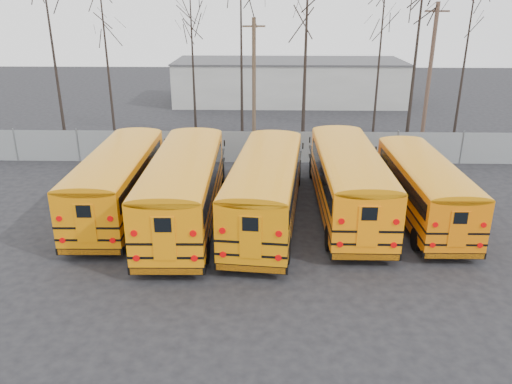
{
  "coord_description": "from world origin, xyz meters",
  "views": [
    {
      "loc": [
        -0.11,
        -18.11,
        9.58
      ],
      "look_at": [
        -0.57,
        2.59,
        1.6
      ],
      "focal_mm": 35.0,
      "sensor_mm": 36.0,
      "label": 1
    }
  ],
  "objects_px": {
    "bus_d": "(348,176)",
    "bus_b": "(185,182)",
    "utility_pole_right": "(430,70)",
    "bus_c": "(266,183)",
    "bus_a": "(119,176)",
    "utility_pole_left": "(254,81)",
    "bus_e": "(422,183)"
  },
  "relations": [
    {
      "from": "bus_c",
      "to": "bus_d",
      "type": "bearing_deg",
      "value": 21.08
    },
    {
      "from": "bus_b",
      "to": "bus_d",
      "type": "xyz_separation_m",
      "value": [
        7.47,
        1.13,
        -0.05
      ]
    },
    {
      "from": "utility_pole_left",
      "to": "bus_b",
      "type": "bearing_deg",
      "value": -108.2
    },
    {
      "from": "bus_d",
      "to": "bus_e",
      "type": "height_order",
      "value": "bus_d"
    },
    {
      "from": "bus_b",
      "to": "utility_pole_left",
      "type": "xyz_separation_m",
      "value": [
        2.75,
        13.67,
        2.42
      ]
    },
    {
      "from": "bus_b",
      "to": "bus_e",
      "type": "relative_size",
      "value": 1.15
    },
    {
      "from": "bus_a",
      "to": "bus_d",
      "type": "relative_size",
      "value": 0.96
    },
    {
      "from": "utility_pole_left",
      "to": "utility_pole_right",
      "type": "relative_size",
      "value": 0.9
    },
    {
      "from": "bus_b",
      "to": "utility_pole_right",
      "type": "distance_m",
      "value": 22.59
    },
    {
      "from": "bus_b",
      "to": "bus_c",
      "type": "distance_m",
      "value": 3.66
    },
    {
      "from": "bus_a",
      "to": "bus_c",
      "type": "distance_m",
      "value": 7.01
    },
    {
      "from": "bus_d",
      "to": "utility_pole_left",
      "type": "distance_m",
      "value": 13.62
    },
    {
      "from": "utility_pole_left",
      "to": "utility_pole_right",
      "type": "distance_m",
      "value": 12.96
    },
    {
      "from": "bus_a",
      "to": "bus_e",
      "type": "relative_size",
      "value": 1.08
    },
    {
      "from": "utility_pole_right",
      "to": "bus_d",
      "type": "bearing_deg",
      "value": -113.84
    },
    {
      "from": "bus_a",
      "to": "utility_pole_right",
      "type": "distance_m",
      "value": 24.25
    },
    {
      "from": "bus_d",
      "to": "bus_c",
      "type": "bearing_deg",
      "value": -164.69
    },
    {
      "from": "bus_b",
      "to": "bus_c",
      "type": "bearing_deg",
      "value": 0.54
    },
    {
      "from": "bus_b",
      "to": "utility_pole_left",
      "type": "distance_m",
      "value": 14.15
    },
    {
      "from": "bus_e",
      "to": "utility_pole_right",
      "type": "distance_m",
      "value": 16.39
    },
    {
      "from": "bus_d",
      "to": "bus_b",
      "type": "bearing_deg",
      "value": -171.18
    },
    {
      "from": "bus_a",
      "to": "bus_b",
      "type": "bearing_deg",
      "value": -19.91
    },
    {
      "from": "bus_b",
      "to": "bus_c",
      "type": "xyz_separation_m",
      "value": [
        3.65,
        0.1,
        -0.05
      ]
    },
    {
      "from": "bus_a",
      "to": "bus_c",
      "type": "bearing_deg",
      "value": -9.41
    },
    {
      "from": "utility_pole_left",
      "to": "utility_pole_right",
      "type": "height_order",
      "value": "utility_pole_right"
    },
    {
      "from": "bus_a",
      "to": "bus_c",
      "type": "relative_size",
      "value": 0.95
    },
    {
      "from": "bus_b",
      "to": "utility_pole_left",
      "type": "relative_size",
      "value": 1.41
    },
    {
      "from": "bus_c",
      "to": "bus_a",
      "type": "bearing_deg",
      "value": 177.59
    },
    {
      "from": "bus_c",
      "to": "utility_pole_right",
      "type": "distance_m",
      "value": 20.2
    },
    {
      "from": "bus_b",
      "to": "bus_e",
      "type": "distance_m",
      "value": 10.88
    },
    {
      "from": "bus_e",
      "to": "utility_pole_left",
      "type": "relative_size",
      "value": 1.23
    },
    {
      "from": "bus_c",
      "to": "utility_pole_right",
      "type": "bearing_deg",
      "value": 59.75
    }
  ]
}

